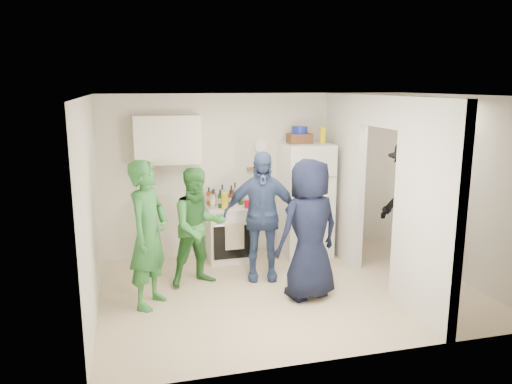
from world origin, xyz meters
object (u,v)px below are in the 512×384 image
at_px(wicker_basket, 299,138).
at_px(yellow_cup_stack_top, 323,136).
at_px(stove, 230,233).
at_px(person_nook, 410,205).
at_px(person_navy, 309,229).
at_px(fridge, 305,200).
at_px(person_denim, 261,216).
at_px(person_green_left, 148,234).
at_px(blue_bowl, 300,130).
at_px(person_green_center, 198,227).

bearing_deg(wicker_basket, yellow_cup_stack_top, -25.11).
relative_size(stove, person_nook, 0.44).
distance_m(stove, person_navy, 1.79).
xyz_separation_m(stove, person_nook, (2.42, -1.03, 0.53)).
relative_size(wicker_basket, person_nook, 0.18).
distance_m(stove, person_nook, 2.68).
distance_m(yellow_cup_stack_top, person_nook, 1.63).
height_order(yellow_cup_stack_top, person_navy, yellow_cup_stack_top).
xyz_separation_m(fridge, person_denim, (-0.93, -0.81, 0.01)).
height_order(fridge, person_navy, person_navy).
xyz_separation_m(wicker_basket, person_green_left, (-2.35, -1.38, -0.93)).
xyz_separation_m(fridge, wicker_basket, (-0.10, 0.05, 0.95)).
bearing_deg(blue_bowl, person_navy, -104.49).
xyz_separation_m(person_navy, person_nook, (1.74, 0.57, 0.07)).
height_order(wicker_basket, person_green_left, wicker_basket).
distance_m(yellow_cup_stack_top, person_green_center, 2.39).
bearing_deg(stove, person_denim, -72.80).
distance_m(wicker_basket, person_nook, 1.90).
relative_size(stove, blue_bowl, 3.51).
bearing_deg(person_green_left, blue_bowl, -28.17).
xyz_separation_m(blue_bowl, person_green_left, (-2.35, -1.38, -1.06)).
bearing_deg(stove, fridge, -1.44).
bearing_deg(fridge, yellow_cup_stack_top, -24.44).
xyz_separation_m(person_green_left, person_nook, (3.67, 0.33, 0.06)).
distance_m(person_green_center, person_denim, 0.86).
distance_m(person_green_left, person_navy, 1.95).
distance_m(blue_bowl, person_nook, 1.96).
bearing_deg(fridge, person_green_left, -151.61).
height_order(yellow_cup_stack_top, person_green_center, yellow_cup_stack_top).
height_order(fridge, person_green_left, person_green_left).
xyz_separation_m(person_green_left, person_navy, (1.93, -0.24, -0.01)).
distance_m(fridge, yellow_cup_stack_top, 1.03).
bearing_deg(person_navy, stove, -82.86).
xyz_separation_m(fridge, person_nook, (1.22, -1.00, 0.07)).
bearing_deg(person_nook, yellow_cup_stack_top, -137.26).
bearing_deg(wicker_basket, person_nook, -38.36).
relative_size(fridge, person_nook, 0.92).
bearing_deg(person_green_left, fridge, -30.09).
xyz_separation_m(blue_bowl, person_navy, (-0.42, -1.62, -1.07)).
xyz_separation_m(stove, blue_bowl, (1.09, 0.02, 1.53)).
distance_m(wicker_basket, person_green_center, 2.16).
xyz_separation_m(blue_bowl, yellow_cup_stack_top, (0.32, -0.15, -0.08)).
relative_size(person_green_left, person_nook, 0.94).
bearing_deg(fridge, blue_bowl, 153.43).
relative_size(person_green_left, person_denim, 1.01).
distance_m(stove, blue_bowl, 1.88).
height_order(person_green_center, person_denim, person_denim).
bearing_deg(person_nook, fridge, -134.64).
bearing_deg(person_denim, person_green_center, -167.83).
bearing_deg(person_denim, wicker_basket, 58.52).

